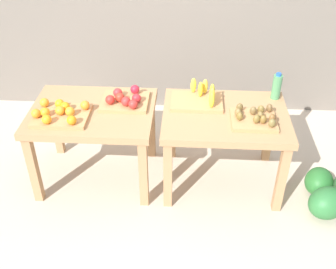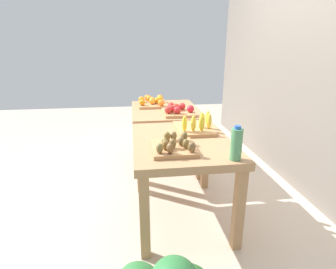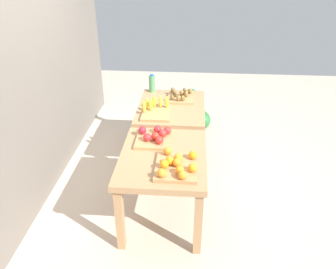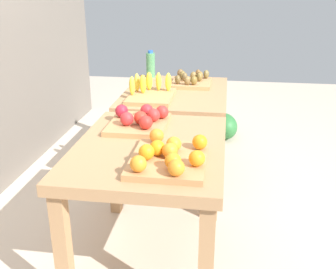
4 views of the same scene
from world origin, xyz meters
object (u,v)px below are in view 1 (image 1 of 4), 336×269
at_px(banana_crate, 199,99).
at_px(orange_bin, 60,113).
at_px(kiwi_bin, 255,118).
at_px(display_table_left, 93,120).
at_px(water_bottle, 277,87).
at_px(apple_bin, 125,100).
at_px(display_table_right, 225,124).

bearing_deg(banana_crate, orange_bin, -165.06).
bearing_deg(orange_bin, kiwi_bin, 1.19).
xyz_separation_m(display_table_left, water_bottle, (1.56, 0.29, 0.22)).
height_order(orange_bin, banana_crate, banana_crate).
relative_size(orange_bin, apple_bin, 1.15).
relative_size(display_table_left, orange_bin, 2.25).
relative_size(display_table_left, apple_bin, 2.60).
bearing_deg(kiwi_bin, display_table_right, 155.05).
height_order(orange_bin, apple_bin, apple_bin).
distance_m(apple_bin, kiwi_bin, 1.09).
xyz_separation_m(display_table_left, kiwi_bin, (1.34, -0.10, 0.14)).
bearing_deg(orange_bin, banana_crate, 14.94).
height_order(display_table_right, water_bottle, water_bottle).
bearing_deg(display_table_left, kiwi_bin, -4.38).
distance_m(banana_crate, kiwi_bin, 0.52).
bearing_deg(water_bottle, kiwi_bin, -119.74).
xyz_separation_m(display_table_left, banana_crate, (0.90, 0.17, 0.14)).
bearing_deg(water_bottle, display_table_left, -169.63).
xyz_separation_m(banana_crate, kiwi_bin, (0.44, -0.27, -0.01)).
bearing_deg(display_table_left, banana_crate, 10.41).
bearing_deg(orange_bin, display_table_left, 30.93).
bearing_deg(kiwi_bin, water_bottle, 60.26).
relative_size(orange_bin, kiwi_bin, 1.28).
xyz_separation_m(kiwi_bin, water_bottle, (0.22, 0.39, 0.08)).
height_order(apple_bin, kiwi_bin, apple_bin).
distance_m(display_table_right, water_bottle, 0.57).
bearing_deg(display_table_left, orange_bin, -149.07).
xyz_separation_m(display_table_left, orange_bin, (-0.23, -0.14, 0.14)).
xyz_separation_m(display_table_right, orange_bin, (-1.35, -0.14, 0.14)).
bearing_deg(apple_bin, orange_bin, -153.88).
relative_size(banana_crate, kiwi_bin, 1.22).
height_order(display_table_right, banana_crate, banana_crate).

